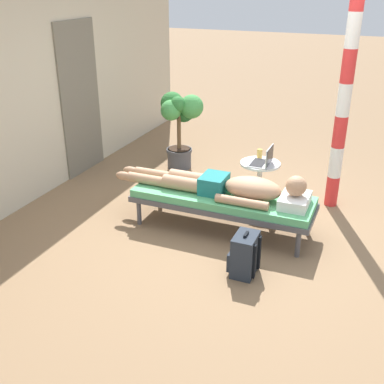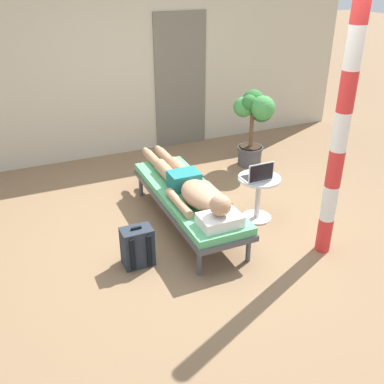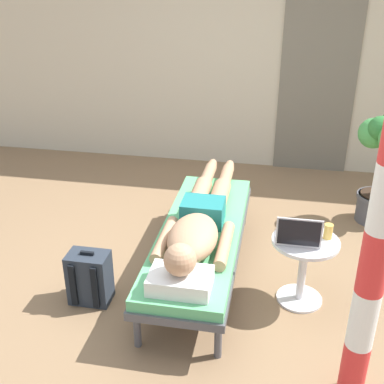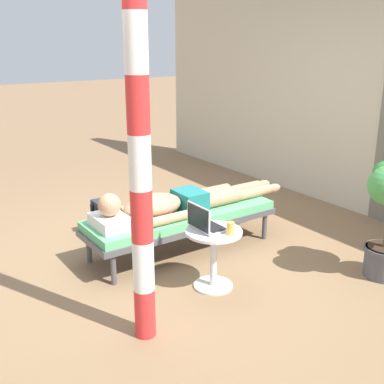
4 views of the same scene
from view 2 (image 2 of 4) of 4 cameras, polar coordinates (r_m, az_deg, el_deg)
ground_plane at (r=4.95m, az=0.52°, el=-5.08°), size 40.00×40.00×0.00m
house_wall_back at (r=6.81m, az=-9.29°, el=15.99°), size 7.60×0.20×2.70m
house_door_panel at (r=7.07m, az=-1.48°, el=13.99°), size 0.84×0.03×2.04m
lounge_chair at (r=4.91m, az=-0.54°, el=-0.70°), size 0.63×1.97×0.42m
person_reclining at (r=4.76m, az=-0.12°, el=0.65°), size 0.53×2.17×0.32m
side_table at (r=5.08m, az=8.53°, el=0.16°), size 0.48×0.48×0.52m
laptop at (r=4.92m, az=8.43°, el=2.13°), size 0.31×0.24×0.23m
drink_glass at (r=5.11m, az=9.82°, el=2.95°), size 0.06×0.06×0.11m
backpack at (r=4.38m, az=-7.03°, el=-6.99°), size 0.30×0.26×0.42m
potted_plant at (r=6.40m, az=8.03°, el=9.46°), size 0.56×0.64×1.07m
porch_post at (r=4.29m, az=18.57°, el=7.35°), size 0.15×0.15×2.58m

